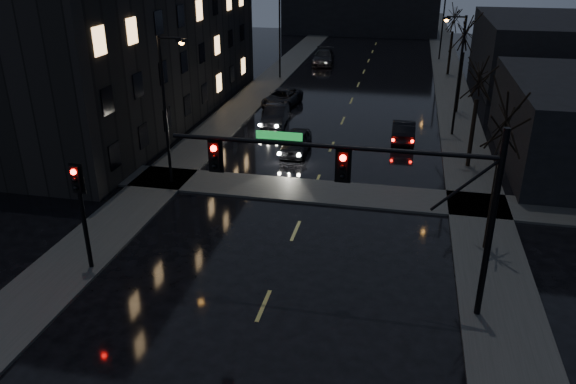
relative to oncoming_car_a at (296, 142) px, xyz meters
The scene contains 21 objects.
sidewalk_left 12.35m from the oncoming_car_a, 121.39° to the left, with size 3.00×140.00×0.12m, color #2D2D2B.
sidewalk_right 14.94m from the oncoming_car_a, 44.89° to the left, with size 3.00×140.00×0.12m, color #2D2D2B.
sidewalk_cross 6.35m from the oncoming_car_a, 70.84° to the right, with size 40.00×3.00×0.12m, color #2D2D2B.
apartment_block 16.34m from the oncoming_car_a, 159.02° to the left, with size 12.00×30.00×12.00m, color black.
commercial_right_far 30.38m from the oncoming_car_a, 50.97° to the left, with size 12.00×18.00×6.00m, color black.
far_block 53.64m from the oncoming_car_a, 90.99° to the left, with size 22.00×10.00×8.00m, color black.
signal_mast 17.09m from the oncoming_car_a, 69.06° to the right, with size 11.11×0.41×7.00m.
signal_pole_left 16.56m from the oncoming_car_a, 109.32° to the right, with size 0.35×0.41×4.53m.
tree_near 15.81m from the oncoming_car_a, 44.99° to the right, with size 3.52×3.52×8.08m.
tree_mid_a 11.68m from the oncoming_car_a, ahead, with size 3.30×3.30×7.58m.
tree_mid_b 16.66m from the oncoming_car_a, 47.75° to the left, with size 3.74×3.74×8.59m.
tree_far 28.11m from the oncoming_car_a, 67.70° to the left, with size 3.43×3.43×7.88m.
streetlight_l_near 9.43m from the oncoming_car_a, 130.42° to the right, with size 1.53×0.28×8.00m.
streetlight_l_far 21.65m from the oncoming_car_a, 105.02° to the left, with size 1.53×0.28×8.00m.
streetlight_r_mid 11.85m from the oncoming_car_a, 29.81° to the left, with size 1.53×0.28×8.00m.
streetlight_r_far 35.13m from the oncoming_car_a, 73.94° to the left, with size 1.53×0.28×8.00m.
oncoming_car_a is the anchor object (origin of this frame).
oncoming_car_b 5.93m from the oncoming_car_a, 116.08° to the left, with size 1.52×4.36×1.44m, color black.
oncoming_car_c 11.11m from the oncoming_car_a, 107.21° to the left, with size 2.24×4.87×1.35m, color black.
oncoming_car_d 28.58m from the oncoming_car_a, 95.27° to the left, with size 2.20×5.42×1.57m, color black.
lead_car 7.61m from the oncoming_car_a, 30.06° to the left, with size 1.49×4.27×1.41m, color black.
Camera 1 is at (4.46, -8.57, 12.19)m, focal length 35.00 mm.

